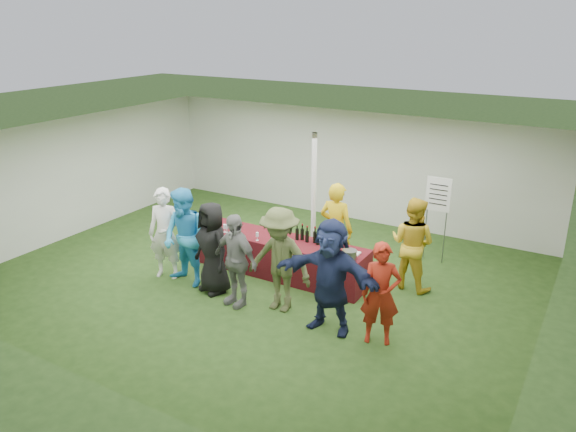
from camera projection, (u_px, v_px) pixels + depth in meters
The scene contains 18 objects.
ground at pixel (261, 277), 10.99m from camera, with size 60.00×60.00×0.00m, color #284719.
tent at pixel (314, 199), 11.27m from camera, with size 10.00×10.00×10.00m.
serving_table at pixel (279, 256), 11.01m from camera, with size 3.60×0.80×0.75m, color #551219.
wine_bottles at pixel (311, 236), 10.66m from camera, with size 0.69×0.14×0.32m.
wine_glasses at pixel (248, 232), 10.90m from camera, with size 2.75×0.13×0.16m.
water_bottle at pixel (283, 233), 10.89m from camera, with size 0.07×0.07×0.23m.
bar_towel at pixel (353, 253), 10.18m from camera, with size 0.25×0.18×0.03m, color white.
dump_bucket at pixel (349, 255), 9.91m from camera, with size 0.26×0.26×0.18m, color slate.
wine_list_sign at pixel (438, 201), 11.28m from camera, with size 0.50×0.03×1.80m.
staff_pourer at pixel (336, 230), 10.81m from camera, with size 0.69×0.45×1.88m, color gold.
staff_back at pixel (412, 243), 10.30m from camera, with size 0.86×0.67×1.77m, color gold.
customer_0 at pixel (165, 233), 10.73m from camera, with size 0.65×0.43×1.80m, color white.
customer_1 at pixel (185, 238), 10.40m from camera, with size 0.91×0.71×1.88m, color #2D9FDB.
customer_2 at pixel (212, 248), 10.15m from camera, with size 0.84×0.55×1.72m, color black.
customer_3 at pixel (235, 260), 9.70m from camera, with size 0.99×0.41×1.68m, color slate.
customer_4 at pixel (280, 260), 9.49m from camera, with size 1.20×0.69×1.86m, color #474F2A.
customer_5 at pixel (330, 276), 8.85m from camera, with size 1.76×0.56×1.90m, color #192143.
customer_6 at pixel (381, 294), 8.55m from camera, with size 0.60×0.40×1.65m, color maroon.
Camera 1 is at (5.49, -8.31, 4.83)m, focal length 35.00 mm.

